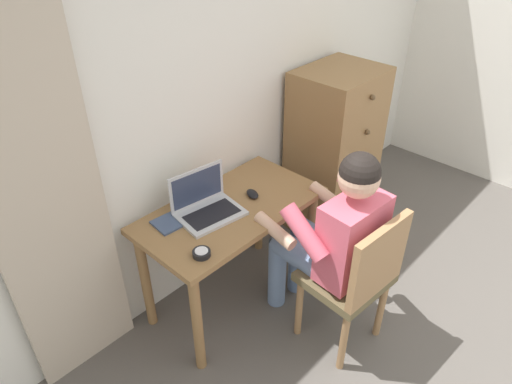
% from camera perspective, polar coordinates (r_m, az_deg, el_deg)
% --- Properties ---
extents(wall_back, '(4.80, 0.05, 2.50)m').
position_cam_1_polar(wall_back, '(2.80, -2.92, 13.33)').
color(wall_back, silver).
rests_on(wall_back, ground_plane).
extents(curtain_panel, '(0.53, 0.03, 2.17)m').
position_cam_1_polar(curtain_panel, '(2.23, -24.58, -0.48)').
color(curtain_panel, '#BCAD99').
rests_on(curtain_panel, ground_plane).
extents(desk, '(1.06, 0.56, 0.72)m').
position_cam_1_polar(desk, '(2.66, -3.05, -4.01)').
color(desk, olive).
rests_on(desk, ground_plane).
extents(dresser, '(0.58, 0.50, 1.22)m').
position_cam_1_polar(dresser, '(3.39, 9.48, 4.86)').
color(dresser, olive).
rests_on(dresser, ground_plane).
extents(chair, '(0.45, 0.43, 0.90)m').
position_cam_1_polar(chair, '(2.53, 12.22, -10.10)').
color(chair, brown).
rests_on(chair, ground_plane).
extents(person_seated, '(0.56, 0.60, 1.22)m').
position_cam_1_polar(person_seated, '(2.48, 9.34, -5.02)').
color(person_seated, '#6B84AD').
rests_on(person_seated, ground_plane).
extents(laptop, '(0.37, 0.29, 0.24)m').
position_cam_1_polar(laptop, '(2.53, -6.16, -1.57)').
color(laptop, '#B7BABF').
rests_on(laptop, desk).
extents(computer_mouse, '(0.09, 0.12, 0.03)m').
position_cam_1_polar(computer_mouse, '(2.67, -0.44, -0.24)').
color(computer_mouse, black).
rests_on(computer_mouse, desk).
extents(desk_clock, '(0.09, 0.09, 0.03)m').
position_cam_1_polar(desk_clock, '(2.28, -6.70, -7.47)').
color(desk_clock, black).
rests_on(desk_clock, desk).
extents(notebook_pad, '(0.22, 0.17, 0.01)m').
position_cam_1_polar(notebook_pad, '(2.52, -10.09, -3.48)').
color(notebook_pad, '#3D4C6B').
rests_on(notebook_pad, desk).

